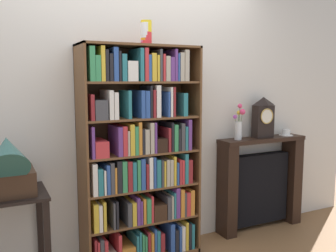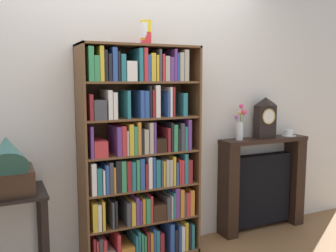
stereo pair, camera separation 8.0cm
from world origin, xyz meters
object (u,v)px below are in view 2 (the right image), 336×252
(cup_stack, at_px, (146,33))
(fireplace_mantel, at_px, (262,184))
(teacup_with_saucer, at_px, (289,133))
(gramophone, at_px, (7,166))
(side_table_left, at_px, (10,219))
(mantel_clock, at_px, (265,118))
(flower_vase, at_px, (240,125))
(bookshelf, at_px, (140,161))

(cup_stack, height_order, fireplace_mantel, cup_stack)
(teacup_with_saucer, bearing_deg, cup_stack, -176.41)
(cup_stack, relative_size, teacup_with_saucer, 1.31)
(cup_stack, height_order, gramophone, cup_stack)
(teacup_with_saucer, bearing_deg, side_table_left, -177.41)
(cup_stack, distance_m, mantel_clock, 1.51)
(cup_stack, distance_m, side_table_left, 1.74)
(mantel_clock, xyz_separation_m, teacup_with_saucer, (0.32, 0.00, -0.18))
(mantel_clock, relative_size, flower_vase, 1.16)
(cup_stack, distance_m, fireplace_mantel, 1.95)
(fireplace_mantel, relative_size, teacup_with_saucer, 6.53)
(gramophone, relative_size, mantel_clock, 1.25)
(cup_stack, xyz_separation_m, mantel_clock, (1.31, 0.10, -0.75))
(flower_vase, bearing_deg, gramophone, -175.25)
(fireplace_mantel, xyz_separation_m, teacup_with_saucer, (0.32, -0.02, 0.51))
(bookshelf, relative_size, gramophone, 3.54)
(flower_vase, bearing_deg, mantel_clock, 0.46)
(bookshelf, distance_m, mantel_clock, 1.40)
(bookshelf, relative_size, fireplace_mantel, 1.89)
(bookshelf, xyz_separation_m, cup_stack, (0.06, -0.02, 1.05))
(cup_stack, distance_m, gramophone, 1.45)
(fireplace_mantel, bearing_deg, side_table_left, -176.65)
(side_table_left, xyz_separation_m, mantel_clock, (2.38, 0.12, 0.62))
(side_table_left, relative_size, gramophone, 1.43)
(teacup_with_saucer, bearing_deg, flower_vase, -179.54)
(cup_stack, distance_m, flower_vase, 1.30)
(side_table_left, height_order, mantel_clock, mantel_clock)
(bookshelf, height_order, cup_stack, cup_stack)
(bookshelf, height_order, side_table_left, bookshelf)
(bookshelf, distance_m, gramophone, 1.02)
(side_table_left, xyz_separation_m, flower_vase, (2.08, 0.12, 0.57))
(cup_stack, xyz_separation_m, gramophone, (-1.07, -0.08, -0.97))
(cup_stack, relative_size, flower_vase, 0.54)
(fireplace_mantel, bearing_deg, mantel_clock, -86.76)
(side_table_left, distance_m, teacup_with_saucer, 2.74)
(cup_stack, bearing_deg, flower_vase, 5.50)
(bookshelf, relative_size, cup_stack, 9.40)
(fireplace_mantel, height_order, flower_vase, flower_vase)
(bookshelf, bearing_deg, teacup_with_saucer, 2.70)
(bookshelf, relative_size, mantel_clock, 4.41)
(side_table_left, relative_size, fireplace_mantel, 0.77)
(bookshelf, relative_size, side_table_left, 2.47)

